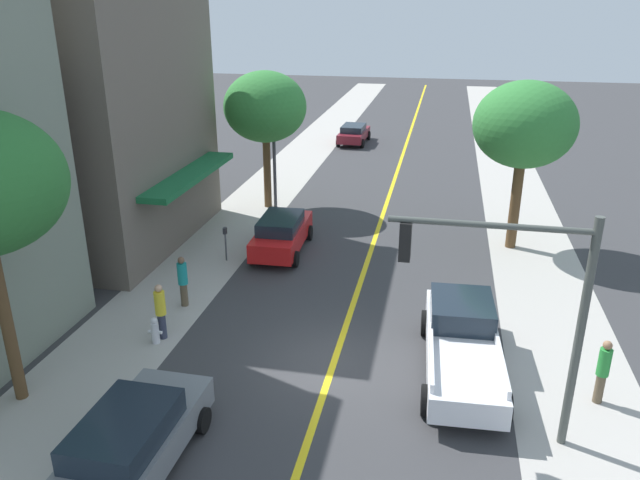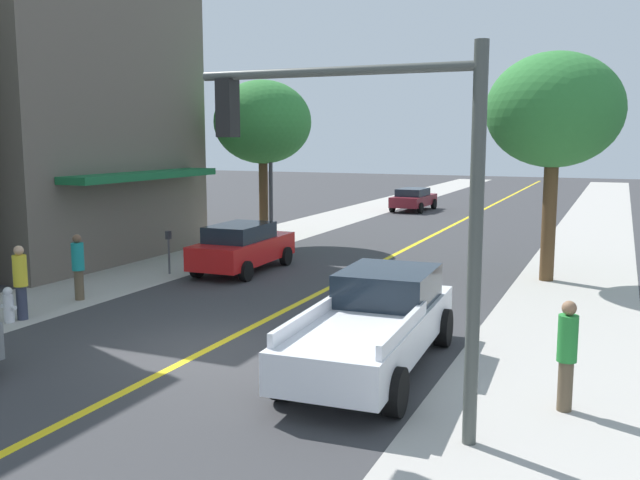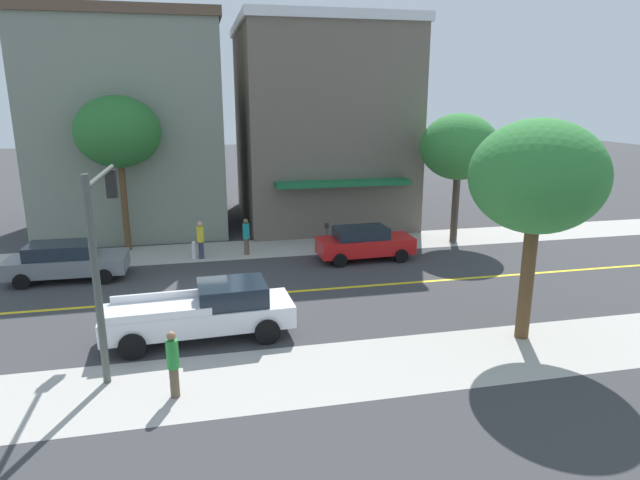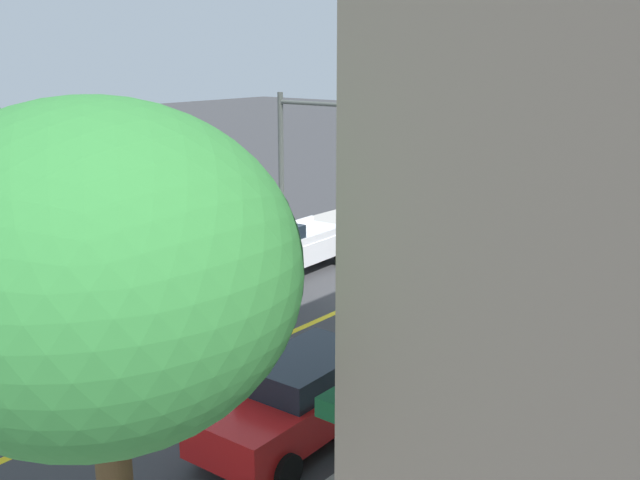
{
  "view_description": "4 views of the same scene",
  "coord_description": "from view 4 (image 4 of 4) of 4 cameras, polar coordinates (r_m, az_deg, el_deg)",
  "views": [
    {
      "loc": [
        2.67,
        -15.09,
        9.84
      ],
      "look_at": [
        -1.34,
        4.6,
        1.96
      ],
      "focal_mm": 34.58,
      "sensor_mm": 36.0,
      "label": 1
    },
    {
      "loc": [
        7.74,
        -11.9,
        4.38
      ],
      "look_at": [
        -0.36,
        6.79,
        1.39
      ],
      "focal_mm": 39.08,
      "sensor_mm": 36.0,
      "label": 2
    },
    {
      "loc": [
        20.19,
        0.49,
        7.52
      ],
      "look_at": [
        -0.27,
        5.01,
        1.99
      ],
      "focal_mm": 30.58,
      "sensor_mm": 36.0,
      "label": 3
    },
    {
      "loc": [
        -11.75,
        17.5,
        7.1
      ],
      "look_at": [
        -0.03,
        2.87,
        2.25
      ],
      "focal_mm": 41.2,
      "sensor_mm": 36.0,
      "label": 4
    }
  ],
  "objects": [
    {
      "name": "red_sedan_left_curb",
      "position": [
        14.06,
        -1.36,
        -12.0
      ],
      "size": [
        2.06,
        4.56,
        1.59
      ],
      "rotation": [
        0.0,
        0.0,
        1.6
      ],
      "color": "red",
      "rests_on": "ground"
    },
    {
      "name": "pedestrian_teal_shirt",
      "position": [
        17.3,
        15.62,
        -6.84
      ],
      "size": [
        0.33,
        0.33,
        1.81
      ],
      "rotation": [
        0.0,
        0.0,
        2.71
      ],
      "color": "brown",
      "rests_on": "ground"
    },
    {
      "name": "white_pickup_truck",
      "position": [
        23.77,
        -3.09,
        -0.69
      ],
      "size": [
        2.43,
        6.0,
        1.76
      ],
      "rotation": [
        0.0,
        0.0,
        1.62
      ],
      "color": "silver",
      "rests_on": "ground"
    },
    {
      "name": "grey_sedan_left_curb",
      "position": [
        24.98,
        18.27,
        -0.8
      ],
      "size": [
        2.18,
        4.81,
        1.59
      ],
      "rotation": [
        0.0,
        0.0,
        1.55
      ],
      "color": "slate",
      "rests_on": "ground"
    },
    {
      "name": "pedestrian_green_shirt",
      "position": [
        26.74,
        -7.47,
        1.14
      ],
      "size": [
        0.32,
        0.32,
        1.82
      ],
      "rotation": [
        0.0,
        0.0,
        4.77
      ],
      "color": "brown",
      "rests_on": "ground"
    },
    {
      "name": "sidewalk_right",
      "position": [
        26.36,
        -7.41,
        -1.25
      ],
      "size": [
        3.49,
        126.0,
        0.01
      ],
      "primitive_type": "cube",
      "color": "#ADA8A0",
      "rests_on": "ground"
    },
    {
      "name": "street_tree_left_near",
      "position": [
        7.4,
        -16.81,
        -2.67
      ],
      "size": [
        3.98,
        3.98,
        6.72
      ],
      "color": "brown",
      "rests_on": "ground"
    },
    {
      "name": "parking_meter",
      "position": [
        14.02,
        8.6,
        -11.82
      ],
      "size": [
        0.12,
        0.18,
        1.41
      ],
      "color": "#4C4C51",
      "rests_on": "ground"
    },
    {
      "name": "ground_plane",
      "position": [
        22.25,
        4.59,
        -4.17
      ],
      "size": [
        140.0,
        140.0,
        0.0
      ],
      "primitive_type": "plane",
      "color": "#38383A"
    },
    {
      "name": "fire_hydrant",
      "position": [
        19.73,
        18.09,
        -6.02
      ],
      "size": [
        0.44,
        0.24,
        0.87
      ],
      "color": "silver",
      "rests_on": "ground"
    },
    {
      "name": "sidewalk_left",
      "position": [
        19.57,
        21.0,
        -7.78
      ],
      "size": [
        3.49,
        126.0,
        0.01
      ],
      "primitive_type": "cube",
      "color": "#ADA8A0",
      "rests_on": "ground"
    },
    {
      "name": "road_centerline_stripe",
      "position": [
        22.25,
        4.59,
        -4.16
      ],
      "size": [
        0.2,
        126.0,
        0.0
      ],
      "primitive_type": "cube",
      "color": "yellow",
      "rests_on": "ground"
    },
    {
      "name": "street_lamp",
      "position": [
        8.16,
        -17.06,
        -8.32
      ],
      "size": [
        0.7,
        0.36,
        6.52
      ],
      "color": "#38383D",
      "rests_on": "ground"
    },
    {
      "name": "traffic_light_mast",
      "position": [
        25.83,
        -0.73,
        7.24
      ],
      "size": [
        4.43,
        0.32,
        5.68
      ],
      "rotation": [
        0.0,
        0.0,
        3.14
      ],
      "color": "#474C47",
      "rests_on": "ground"
    },
    {
      "name": "pedestrian_yellow_shirt",
      "position": [
        19.28,
        17.64,
        -4.73
      ],
      "size": [
        0.33,
        0.33,
        1.82
      ],
      "rotation": [
        0.0,
        0.0,
        0.74
      ],
      "color": "#33384C",
      "rests_on": "ground"
    }
  ]
}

